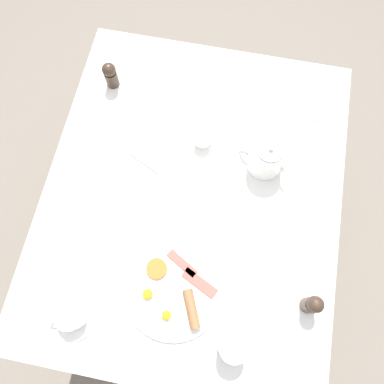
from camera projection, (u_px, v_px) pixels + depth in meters
The scene contains 13 objects.
ground_plane at pixel (192, 241), 1.91m from camera, with size 8.00×8.00×0.00m, color #70665B.
table at pixel (192, 201), 1.25m from camera, with size 0.93×1.13×0.77m.
breakfast_plate at pixel (174, 290), 1.07m from camera, with size 0.29×0.29×0.04m.
teapot_near at pixel (267, 157), 1.15m from camera, with size 0.18×0.12×0.13m.
teacup_with_saucer_left at pixel (72, 316), 1.04m from camera, with size 0.14×0.14×0.06m.
water_glass_tall at pixel (232, 347), 0.99m from camera, with size 0.08×0.08×0.09m.
creamer_jug at pixel (203, 139), 1.20m from camera, with size 0.08×0.05×0.06m.
pepper_grinder at pixel (312, 305), 1.02m from camera, with size 0.05×0.05×0.10m.
salt_grinder at pixel (110, 75), 1.25m from camera, with size 0.05×0.05×0.10m.
napkin_folded at pixel (155, 153), 1.21m from camera, with size 0.17×0.15×0.01m.
fork_by_plate at pixel (216, 79), 1.31m from camera, with size 0.08×0.16×0.00m.
knife_by_plate at pixel (291, 251), 1.12m from camera, with size 0.19×0.14×0.00m.
spoon_for_tea at pixel (303, 115), 1.26m from camera, with size 0.15×0.03×0.00m.
Camera 1 is at (0.07, -0.36, 1.89)m, focal length 35.00 mm.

